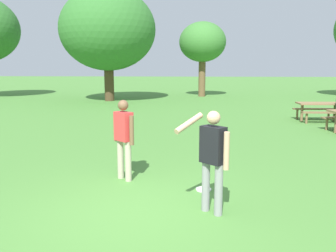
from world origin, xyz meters
TOP-DOWN VIEW (x-y plane):
  - ground_plane at (0.00, 0.00)m, footprint 120.00×120.00m
  - person_thrower at (-0.53, 1.70)m, footprint 0.47×0.44m
  - person_catcher at (1.15, 0.13)m, footprint 0.84×0.48m
  - frisbee at (1.07, 1.17)m, footprint 0.29×0.29m
  - picnic_table_far at (6.03, 9.67)m, footprint 1.74×1.47m
  - tree_broad_center at (-4.38, 17.26)m, footprint 5.92×5.92m
  - tree_far_right at (1.57, 20.76)m, footprint 3.30×3.30m

SIDE VIEW (x-z plane):
  - ground_plane at x=0.00m, z-range 0.00..0.00m
  - frisbee at x=1.07m, z-range 0.00..0.03m
  - picnic_table_far at x=6.03m, z-range 0.18..0.95m
  - person_thrower at x=-0.53m, z-range 0.12..1.76m
  - person_catcher at x=1.15m, z-range 0.14..1.78m
  - tree_far_right at x=1.57m, z-range 1.17..6.41m
  - tree_broad_center at x=-4.38m, z-range 0.93..7.86m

